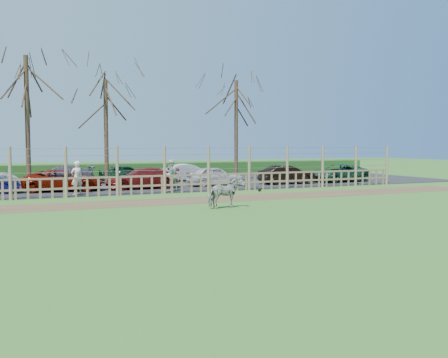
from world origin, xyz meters
name	(u,v)px	position (x,y,z in m)	size (l,w,h in m)	color
ground	(226,213)	(0.00, 0.00, 0.00)	(120.00, 120.00, 0.00)	#60963B
dirt_strip	(187,200)	(0.00, 4.50, 0.01)	(34.00, 2.80, 0.01)	brown
asphalt	(135,184)	(0.00, 14.50, 0.02)	(44.00, 13.00, 0.04)	#232326
hedge	(113,171)	(0.00, 21.50, 0.55)	(46.00, 2.00, 1.10)	#1E4716
fence	(165,178)	(0.00, 8.00, 0.80)	(30.16, 0.16, 2.50)	brown
tree_left	(27,90)	(-6.50, 12.50, 5.62)	(4.80, 4.80, 7.88)	#3D2B1E
tree_mid	(106,107)	(-2.00, 13.50, 4.87)	(4.80, 4.80, 6.83)	#3D2B1E
tree_right	(236,106)	(7.00, 14.00, 5.24)	(4.80, 4.80, 7.35)	#3D2B1E
zebra	(226,193)	(0.47, 1.12, 0.63)	(0.68, 1.49, 1.26)	gray
visitor_a	(77,178)	(-4.39, 8.80, 0.90)	(0.63, 0.41, 1.72)	beige
visitor_b	(171,175)	(0.61, 8.86, 0.90)	(0.84, 0.65, 1.72)	beige
crow	(260,190)	(5.15, 7.00, 0.10)	(0.24, 0.18, 0.20)	black
car_2	(63,180)	(-4.80, 11.23, 0.64)	(1.99, 4.32, 1.20)	maroon
car_3	(142,178)	(-0.47, 10.98, 0.64)	(1.68, 4.13, 1.20)	maroon
car_4	(215,176)	(4.19, 11.10, 0.64)	(1.42, 3.52, 1.20)	silver
car_5	(287,175)	(9.05, 10.60, 0.64)	(1.27, 3.64, 1.20)	black
car_6	(339,173)	(13.28, 10.75, 0.64)	(1.99, 4.32, 1.20)	#225538
car_9	(61,175)	(-4.41, 16.35, 0.64)	(1.68, 4.13, 1.20)	#615962
car_10	(125,173)	(-0.26, 16.15, 0.64)	(1.42, 3.52, 1.20)	#194724
car_11	(189,172)	(4.09, 15.66, 0.64)	(1.27, 3.64, 1.20)	beige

